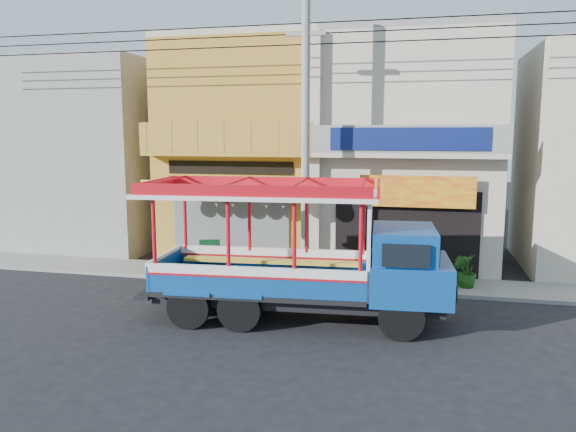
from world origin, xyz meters
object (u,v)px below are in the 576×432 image
(utility_pole, at_px, (310,123))
(potted_plant_a, at_px, (415,262))
(potted_plant_c, at_px, (467,271))
(green_sign, at_px, (210,257))
(potted_plant_b, at_px, (461,271))
(songthaew_truck, at_px, (319,255))

(utility_pole, xyz_separation_m, potted_plant_a, (3.19, 1.15, -4.35))
(utility_pole, bearing_deg, potted_plant_c, 7.19)
(green_sign, xyz_separation_m, potted_plant_b, (8.15, -0.05, 0.00))
(utility_pole, bearing_deg, green_sign, 167.60)
(utility_pole, relative_size, potted_plant_c, 27.72)
(utility_pole, height_order, songthaew_truck, utility_pole)
(songthaew_truck, height_order, potted_plant_b, songthaew_truck)
(potted_plant_b, distance_m, potted_plant_c, 0.22)
(potted_plant_b, bearing_deg, potted_plant_c, -176.67)
(green_sign, xyz_separation_m, potted_plant_c, (8.30, -0.20, 0.06))
(utility_pole, height_order, potted_plant_c, utility_pole)
(potted_plant_b, bearing_deg, green_sign, 46.82)
(potted_plant_c, bearing_deg, green_sign, -92.11)
(utility_pole, xyz_separation_m, potted_plant_c, (4.71, 0.59, -4.41))
(songthaew_truck, bearing_deg, potted_plant_c, 44.02)
(potted_plant_c, bearing_deg, potted_plant_b, -134.58)
(potted_plant_b, relative_size, potted_plant_c, 0.88)
(utility_pole, bearing_deg, potted_plant_b, 9.27)
(potted_plant_a, relative_size, potted_plant_b, 1.26)
(potted_plant_c, bearing_deg, potted_plant_a, -110.96)
(utility_pole, height_order, potted_plant_a, utility_pole)
(potted_plant_a, distance_m, potted_plant_b, 1.43)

